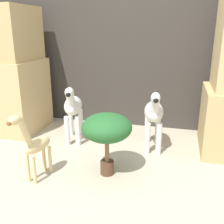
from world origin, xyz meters
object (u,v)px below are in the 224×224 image
Objects in this scene: zebra_right at (154,114)px; giraffe_figurine at (34,144)px; zebra_left at (73,108)px; potted_palm_front at (107,129)px.

giraffe_figurine is (-0.82, -0.77, -0.06)m from zebra_right.
potted_palm_front is (0.51, -0.55, 0.03)m from zebra_left.
giraffe_figurine is 0.56m from potted_palm_front.
zebra_right is 1.00× the size of zebra_left.
potted_palm_front is at bearing 22.67° from giraffe_figurine.
zebra_right is 1.07× the size of giraffe_figurine.
giraffe_figurine is at bearing -90.01° from zebra_left.
giraffe_figurine is (-0.00, -0.77, -0.06)m from zebra_left.
zebra_right and zebra_left have the same top height.
zebra_right reaches higher than potted_palm_front.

